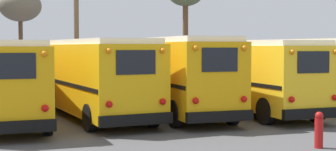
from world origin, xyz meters
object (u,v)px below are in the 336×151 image
school_bus_0 (5,77)px  school_bus_4 (294,70)px  school_bus_3 (241,73)px  utility_pole (76,13)px  school_bus_2 (173,73)px  fire_hydrant (319,130)px  bare_tree_1 (20,7)px  school_bus_1 (90,75)px

school_bus_0 → school_bus_4: size_ratio=1.13×
school_bus_3 → utility_pole: size_ratio=1.18×
school_bus_2 → fire_hydrant: 8.33m
bare_tree_1 → utility_pole: bearing=-75.6°
bare_tree_1 → school_bus_2: bearing=-76.9°
school_bus_0 → school_bus_2: school_bus_2 is taller
school_bus_3 → bare_tree_1: size_ratio=1.59×
bare_tree_1 → school_bus_0: bearing=-98.3°
school_bus_3 → school_bus_4: size_ratio=1.15×
school_bus_2 → school_bus_3: school_bus_2 is taller
utility_pole → bare_tree_1: utility_pole is taller
school_bus_3 → school_bus_4: 3.41m
school_bus_4 → school_bus_3: bearing=-168.9°
school_bus_3 → utility_pole: 11.28m
school_bus_0 → school_bus_4: 13.37m
school_bus_4 → bare_tree_1: bearing=122.2°
school_bus_0 → fire_hydrant: school_bus_0 is taller
school_bus_3 → fire_hydrant: bearing=-105.6°
school_bus_4 → fire_hydrant: 10.66m
school_bus_1 → fire_hydrant: school_bus_1 is taller
school_bus_1 → utility_pole: size_ratio=1.14×
school_bus_2 → school_bus_0: bearing=172.3°
school_bus_2 → fire_hydrant: (1.03, -8.17, -1.23)m
school_bus_2 → school_bus_4: bearing=6.7°
school_bus_2 → school_bus_3: bearing=2.2°
school_bus_2 → utility_pole: bearing=101.9°
school_bus_0 → bare_tree_1: bare_tree_1 is taller
school_bus_3 → utility_pole: (-5.36, 9.42, 3.11)m
school_bus_4 → utility_pole: size_ratio=1.03×
school_bus_2 → utility_pole: size_ratio=1.04×
school_bus_2 → utility_pole: utility_pole is taller
school_bus_0 → bare_tree_1: bearing=81.7°
school_bus_0 → school_bus_3: 10.06m
school_bus_2 → school_bus_3: (3.34, 0.13, -0.06)m
school_bus_1 → school_bus_3: (6.68, -0.81, -0.02)m
school_bus_0 → school_bus_4: (13.37, -0.13, 0.06)m
school_bus_3 → school_bus_4: school_bus_4 is taller
school_bus_1 → utility_pole: 9.24m
school_bus_1 → utility_pole: (1.33, 8.61, 3.09)m
school_bus_4 → fire_hydrant: size_ratio=9.25×
school_bus_1 → school_bus_2: (3.34, -0.94, 0.05)m
school_bus_3 → utility_pole: utility_pole is taller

